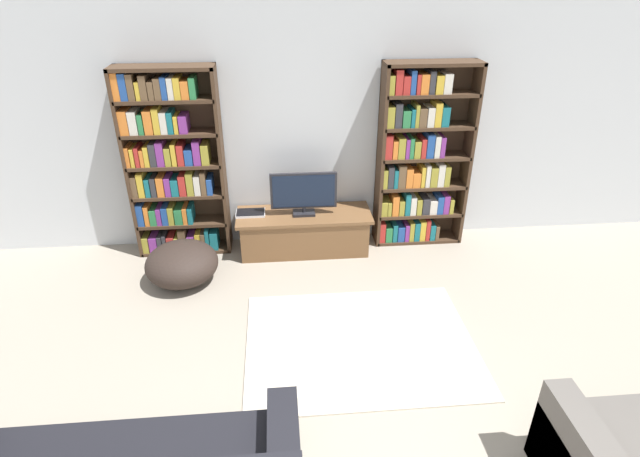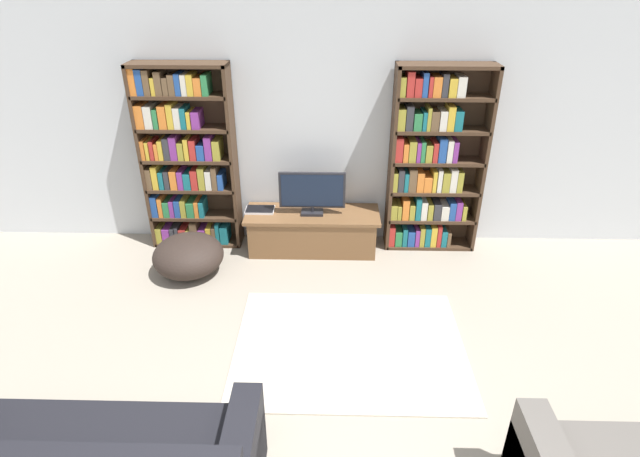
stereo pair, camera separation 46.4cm
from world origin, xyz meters
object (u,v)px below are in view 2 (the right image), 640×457
at_px(television, 312,192).
at_px(beanbag_ottoman, 188,256).
at_px(laptop, 260,210).
at_px(tv_stand, 312,231).
at_px(bookshelf_right, 431,164).
at_px(bookshelf_left, 186,159).

relative_size(television, beanbag_ottoman, 0.98).
relative_size(laptop, beanbag_ottoman, 0.44).
bearing_deg(tv_stand, bookshelf_right, 6.47).
bearing_deg(bookshelf_left, television, -6.62).
bearing_deg(beanbag_ottoman, bookshelf_right, 14.77).
height_order(bookshelf_left, bookshelf_right, same).
bearing_deg(bookshelf_left, tv_stand, -5.97).
distance_m(bookshelf_right, tv_stand, 1.49).
relative_size(tv_stand, laptop, 4.67).
distance_m(bookshelf_left, laptop, 0.96).
bearing_deg(bookshelf_right, television, -172.83).
bearing_deg(television, laptop, 174.63).
distance_m(television, laptop, 0.63).
bearing_deg(television, bookshelf_right, 7.17).
distance_m(bookshelf_left, television, 1.41).
xyz_separation_m(tv_stand, laptop, (-0.58, 0.04, 0.24)).
bearing_deg(bookshelf_right, bookshelf_left, -179.99).
xyz_separation_m(television, beanbag_ottoman, (-1.27, -0.51, -0.50)).
height_order(television, beanbag_ottoman, television).
distance_m(tv_stand, television, 0.48).
distance_m(bookshelf_left, tv_stand, 1.59).
bearing_deg(tv_stand, television, -90.00).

